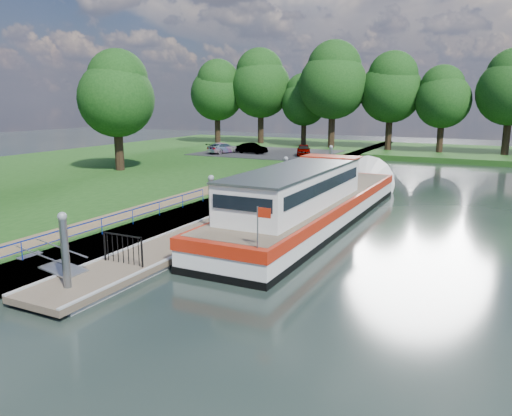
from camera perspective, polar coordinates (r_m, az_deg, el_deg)
The scene contains 17 objects.
ground at distance 18.23m, azimuth -19.43°, elevation -9.20°, with size 160.00×160.00×0.00m, color black.
riverbank at distance 40.92m, azimuth -21.98°, elevation 2.82°, with size 32.00×90.00×0.78m, color #173D11.
bank_edge at distance 31.14m, azimuth -2.77°, elevation 0.99°, with size 1.10×90.00×0.78m, color #473D2D.
far_bank at distance 63.85m, azimuth 26.29°, elevation 5.44°, with size 60.00×18.00×0.60m, color #173D11.
footpath at distance 26.48m, azimuth -13.78°, elevation -0.44°, with size 1.60×40.00×0.05m, color brown.
carpark at distance 55.15m, azimuth 1.38°, elevation 6.35°, with size 14.00×12.00×0.06m, color black.
blue_fence at distance 21.72m, azimuth -19.06°, elevation -2.12°, with size 0.04×18.04×0.72m.
pontoon at distance 28.27m, azimuth -0.26°, elevation -0.57°, with size 2.50×30.00×0.56m.
mooring_piles at distance 28.05m, azimuth -0.26°, elevation 1.61°, with size 0.30×27.30×3.55m.
gangway at distance 19.65m, azimuth -22.28°, elevation -5.94°, with size 2.58×1.00×0.92m.
gate_panel at distance 19.35m, azimuth -15.00°, elevation -4.08°, with size 1.85×0.05×1.15m.
barge at distance 27.06m, azimuth 6.94°, elevation 0.72°, with size 4.36×21.15×4.78m.
horizon_trees at distance 61.89m, azimuth 13.94°, elevation 13.27°, with size 54.38×10.03×12.87m.
bank_tree_a at distance 42.61m, azimuth -15.64°, elevation 12.56°, with size 6.12×6.12×9.72m.
car_a at distance 52.15m, azimuth 5.46°, elevation 6.63°, with size 1.37×3.40×1.16m, color #999999.
car_b at distance 53.90m, azimuth -0.46°, elevation 6.84°, with size 1.18×3.39×1.12m, color #999999.
car_c at distance 54.38m, azimuth -3.79°, elevation 6.87°, with size 1.58×3.89×1.13m, color #999999.
Camera 1 is at (12.54, -11.56, 6.44)m, focal length 35.00 mm.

